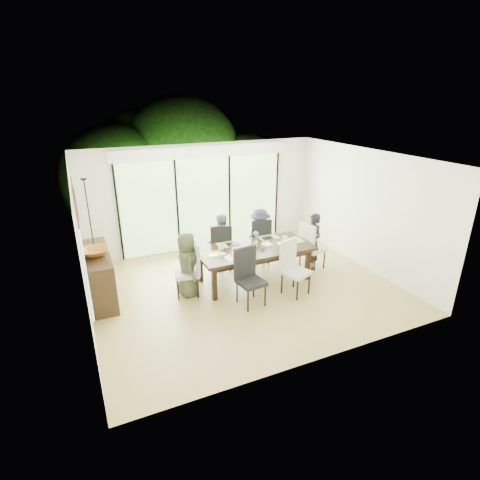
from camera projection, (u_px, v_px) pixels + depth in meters
name	position (u px, v px, depth m)	size (l,w,h in m)	color
floor	(245.00, 289.00, 7.83)	(6.00, 5.00, 0.01)	olive
ceiling	(246.00, 158.00, 6.84)	(6.00, 5.00, 0.01)	white
wall_back	(203.00, 197.00, 9.46)	(6.00, 0.02, 2.70)	silver
wall_front	(322.00, 283.00, 5.20)	(6.00, 0.02, 2.70)	white
wall_left	(80.00, 253.00, 6.18)	(0.02, 5.00, 2.70)	silver
wall_right	(365.00, 209.00, 8.49)	(0.02, 5.00, 2.70)	beige
glass_doors	(204.00, 204.00, 9.48)	(4.20, 0.02, 2.30)	#598C3F
blinds_header	(202.00, 152.00, 9.00)	(4.40, 0.06, 0.28)	white
mullion_a	(118.00, 214.00, 8.67)	(0.05, 0.04, 2.30)	black
mullion_b	(177.00, 207.00, 9.20)	(0.05, 0.04, 2.30)	black
mullion_c	(230.00, 201.00, 9.74)	(0.05, 0.04, 2.30)	black
mullion_d	(276.00, 195.00, 10.28)	(0.05, 0.04, 2.30)	black
side_window	(86.00, 274.00, 5.12)	(0.02, 0.90, 1.00)	#8CAD7F
deck	(195.00, 238.00, 10.73)	(6.00, 1.80, 0.10)	brown
rail_top	(186.00, 210.00, 11.19)	(6.00, 0.08, 0.06)	brown
foliage_left	(115.00, 179.00, 11.02)	(3.20, 3.20, 3.20)	#14380F
foliage_mid	(181.00, 159.00, 12.24)	(4.00, 4.00, 4.00)	#14380F
foliage_right	(241.00, 175.00, 12.45)	(2.80, 2.80, 2.80)	#14380F
foliage_far	(147.00, 163.00, 12.52)	(3.60, 3.60, 3.60)	#14380F
table_top	(255.00, 249.00, 7.91)	(2.46, 1.13, 0.06)	black
table_apron	(254.00, 253.00, 7.94)	(2.25, 0.92, 0.10)	black
table_leg_fl	(214.00, 284.00, 7.27)	(0.09, 0.09, 0.71)	black
table_leg_fr	(308.00, 264.00, 8.10)	(0.09, 0.09, 0.71)	black
table_leg_bl	(200.00, 266.00, 8.00)	(0.09, 0.09, 0.71)	black
table_leg_br	(287.00, 250.00, 8.83)	(0.09, 0.09, 0.71)	black
chair_left_end	(187.00, 269.00, 7.40)	(0.47, 0.47, 1.13)	beige
chair_right_end	(313.00, 245.00, 8.55)	(0.47, 0.47, 1.13)	silver
chair_far_left	(220.00, 246.00, 8.52)	(0.47, 0.47, 1.13)	black
chair_far_right	(259.00, 239.00, 8.91)	(0.47, 0.47, 1.13)	black
chair_near_left	(251.00, 278.00, 7.04)	(0.47, 0.47, 1.13)	black
chair_near_right	(296.00, 268.00, 7.43)	(0.47, 0.47, 1.13)	silver
person_left_end	(187.00, 264.00, 7.37)	(0.62, 0.39, 1.32)	#3B442D
person_right_end	(313.00, 242.00, 8.51)	(0.62, 0.39, 1.32)	black
person_far_left	(220.00, 242.00, 8.47)	(0.62, 0.39, 1.32)	slate
person_far_right	(260.00, 236.00, 8.85)	(0.62, 0.39, 1.32)	#272030
placemat_left	(212.00, 255.00, 7.53)	(0.45, 0.33, 0.01)	#9DBC43
placemat_right	(293.00, 241.00, 8.26)	(0.45, 0.33, 0.01)	#93B23F
placemat_far_l	(228.00, 244.00, 8.06)	(0.45, 0.33, 0.01)	#ABBE44
placemat_far_r	(268.00, 237.00, 8.45)	(0.45, 0.33, 0.01)	#78A73B
placemat_paper	(237.00, 257.00, 7.43)	(0.45, 0.33, 0.01)	white
tablet_far_l	(233.00, 244.00, 8.06)	(0.27, 0.18, 0.01)	black
tablet_far_r	(268.00, 238.00, 8.38)	(0.25, 0.17, 0.01)	black
papers	(284.00, 243.00, 8.12)	(0.31, 0.23, 0.00)	white
platter_base	(237.00, 256.00, 7.43)	(0.27, 0.27, 0.02)	white
platter_snacks	(237.00, 256.00, 7.42)	(0.20, 0.20, 0.01)	#DA5619
vase	(256.00, 244.00, 7.94)	(0.08, 0.08, 0.12)	silver
hyacinth_stems	(256.00, 238.00, 7.89)	(0.04, 0.04, 0.16)	#337226
hyacinth_blooms	(256.00, 234.00, 7.86)	(0.11, 0.11, 0.11)	#526DCE
laptop	(219.00, 255.00, 7.48)	(0.34, 0.22, 0.03)	silver
cup_a	(221.00, 248.00, 7.74)	(0.13, 0.13, 0.10)	white
cup_b	(263.00, 246.00, 7.85)	(0.10, 0.10, 0.09)	white
cup_c	(285.00, 238.00, 8.27)	(0.13, 0.13, 0.10)	white
book	(264.00, 245.00, 8.03)	(0.17, 0.23, 0.02)	white
sideboard	(99.00, 275.00, 7.33)	(0.48, 1.71, 0.96)	black
bowl	(95.00, 252.00, 7.04)	(0.51, 0.51, 0.12)	#9D6022
candlestick_base	(94.00, 245.00, 7.44)	(0.11, 0.11, 0.04)	black
candlestick_shaft	(89.00, 213.00, 7.20)	(0.03, 0.03, 1.34)	black
candlestick_pan	(84.00, 179.00, 6.95)	(0.11, 0.11, 0.03)	black
candle	(83.00, 175.00, 6.93)	(0.04, 0.04, 0.11)	silver
tapestry	(79.00, 225.00, 6.40)	(0.02, 1.00, 1.50)	#9A4E16
art_frame	(75.00, 203.00, 7.49)	(0.03, 0.55, 0.65)	black
art_canvas	(76.00, 203.00, 7.50)	(0.01, 0.45, 0.55)	#1A5653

